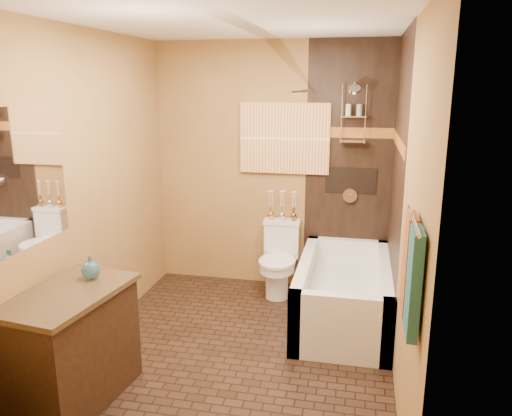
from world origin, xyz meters
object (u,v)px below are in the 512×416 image
(bathtub, at_px, (344,298))
(toilet, at_px, (279,259))
(sunset_painting, at_px, (284,138))
(vanity, at_px, (71,347))

(bathtub, height_order, toilet, toilet)
(toilet, bearing_deg, bathtub, -38.35)
(bathtub, bearing_deg, sunset_painting, 132.64)
(bathtub, height_order, vanity, vanity)
(toilet, height_order, vanity, vanity)
(sunset_painting, bearing_deg, toilet, -90.00)
(sunset_painting, bearing_deg, vanity, -114.88)
(sunset_painting, distance_m, toilet, 1.21)
(bathtub, xyz_separation_m, vanity, (-1.72, -1.55, 0.17))
(toilet, relative_size, vanity, 0.77)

